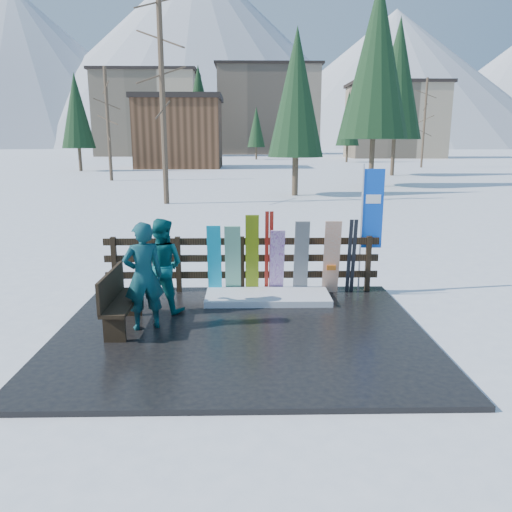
{
  "coord_description": "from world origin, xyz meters",
  "views": [
    {
      "loc": [
        0.09,
        -7.72,
        3.1
      ],
      "look_at": [
        0.26,
        1.0,
        1.1
      ],
      "focal_mm": 35.0,
      "sensor_mm": 36.0,
      "label": 1
    }
  ],
  "objects_px": {
    "snowboard_5": "(332,258)",
    "rental_flag": "(370,214)",
    "snowboard_1": "(233,260)",
    "person_back": "(162,265)",
    "person_front": "(144,276)",
    "snowboard_0": "(214,260)",
    "snowboard_2": "(252,255)",
    "snowboard_4": "(301,258)",
    "bench": "(118,298)",
    "snowboard_3": "(277,262)"
  },
  "relations": [
    {
      "from": "snowboard_5",
      "to": "person_back",
      "type": "xyz_separation_m",
      "value": [
        -3.23,
        -0.98,
        0.1
      ]
    },
    {
      "from": "snowboard_1",
      "to": "person_back",
      "type": "bearing_deg",
      "value": -141.94
    },
    {
      "from": "bench",
      "to": "snowboard_3",
      "type": "height_order",
      "value": "snowboard_3"
    },
    {
      "from": "snowboard_2",
      "to": "snowboard_1",
      "type": "bearing_deg",
      "value": 180.0
    },
    {
      "from": "snowboard_5",
      "to": "person_back",
      "type": "relative_size",
      "value": 0.89
    },
    {
      "from": "snowboard_4",
      "to": "snowboard_1",
      "type": "bearing_deg",
      "value": 180.0
    },
    {
      "from": "snowboard_1",
      "to": "snowboard_4",
      "type": "height_order",
      "value": "snowboard_4"
    },
    {
      "from": "snowboard_5",
      "to": "person_front",
      "type": "relative_size",
      "value": 0.86
    },
    {
      "from": "person_front",
      "to": "snowboard_5",
      "type": "bearing_deg",
      "value": -173.36
    },
    {
      "from": "snowboard_2",
      "to": "snowboard_5",
      "type": "xyz_separation_m",
      "value": [
        1.6,
        0.0,
        -0.07
      ]
    },
    {
      "from": "person_back",
      "to": "rental_flag",
      "type": "bearing_deg",
      "value": -144.91
    },
    {
      "from": "snowboard_1",
      "to": "snowboard_5",
      "type": "bearing_deg",
      "value": -0.0
    },
    {
      "from": "bench",
      "to": "snowboard_3",
      "type": "bearing_deg",
      "value": 34.04
    },
    {
      "from": "person_back",
      "to": "snowboard_5",
      "type": "bearing_deg",
      "value": -145.27
    },
    {
      "from": "bench",
      "to": "snowboard_0",
      "type": "distance_m",
      "value": 2.36
    },
    {
      "from": "snowboard_0",
      "to": "snowboard_2",
      "type": "height_order",
      "value": "snowboard_2"
    },
    {
      "from": "snowboard_5",
      "to": "person_front",
      "type": "bearing_deg",
      "value": -151.35
    },
    {
      "from": "snowboard_3",
      "to": "person_back",
      "type": "height_order",
      "value": "person_back"
    },
    {
      "from": "snowboard_1",
      "to": "person_front",
      "type": "bearing_deg",
      "value": -127.19
    },
    {
      "from": "snowboard_2",
      "to": "person_front",
      "type": "distance_m",
      "value": 2.57
    },
    {
      "from": "snowboard_3",
      "to": "rental_flag",
      "type": "distance_m",
      "value": 2.13
    },
    {
      "from": "snowboard_0",
      "to": "snowboard_2",
      "type": "xyz_separation_m",
      "value": [
        0.75,
        -0.0,
        0.11
      ]
    },
    {
      "from": "snowboard_2",
      "to": "snowboard_3",
      "type": "height_order",
      "value": "snowboard_2"
    },
    {
      "from": "snowboard_2",
      "to": "person_back",
      "type": "relative_size",
      "value": 0.98
    },
    {
      "from": "snowboard_0",
      "to": "bench",
      "type": "bearing_deg",
      "value": -128.61
    },
    {
      "from": "snowboard_2",
      "to": "snowboard_5",
      "type": "distance_m",
      "value": 1.6
    },
    {
      "from": "snowboard_2",
      "to": "snowboard_5",
      "type": "bearing_deg",
      "value": 0.0
    },
    {
      "from": "bench",
      "to": "snowboard_5",
      "type": "xyz_separation_m",
      "value": [
        3.82,
        1.84,
        0.24
      ]
    },
    {
      "from": "bench",
      "to": "snowboard_2",
      "type": "distance_m",
      "value": 2.9
    },
    {
      "from": "bench",
      "to": "person_front",
      "type": "xyz_separation_m",
      "value": [
        0.43,
        -0.01,
        0.38
      ]
    },
    {
      "from": "snowboard_2",
      "to": "person_back",
      "type": "height_order",
      "value": "person_back"
    },
    {
      "from": "person_front",
      "to": "bench",
      "type": "bearing_deg",
      "value": -23.21
    },
    {
      "from": "bench",
      "to": "snowboard_0",
      "type": "bearing_deg",
      "value": 51.39
    },
    {
      "from": "snowboard_2",
      "to": "snowboard_4",
      "type": "xyz_separation_m",
      "value": [
        0.98,
        -0.0,
        -0.06
      ]
    },
    {
      "from": "rental_flag",
      "to": "snowboard_2",
      "type": "bearing_deg",
      "value": -173.56
    },
    {
      "from": "snowboard_5",
      "to": "rental_flag",
      "type": "distance_m",
      "value": 1.2
    },
    {
      "from": "snowboard_1",
      "to": "snowboard_5",
      "type": "xyz_separation_m",
      "value": [
        1.98,
        -0.0,
        0.04
      ]
    },
    {
      "from": "snowboard_0",
      "to": "snowboard_4",
      "type": "distance_m",
      "value": 1.74
    },
    {
      "from": "rental_flag",
      "to": "snowboard_5",
      "type": "bearing_deg",
      "value": -161.3
    },
    {
      "from": "bench",
      "to": "snowboard_1",
      "type": "bearing_deg",
      "value": 45.03
    },
    {
      "from": "rental_flag",
      "to": "snowboard_0",
      "type": "bearing_deg",
      "value": -175.1
    },
    {
      "from": "snowboard_4",
      "to": "snowboard_0",
      "type": "bearing_deg",
      "value": 180.0
    },
    {
      "from": "snowboard_3",
      "to": "snowboard_4",
      "type": "distance_m",
      "value": 0.49
    },
    {
      "from": "snowboard_5",
      "to": "rental_flag",
      "type": "bearing_deg",
      "value": 18.7
    },
    {
      "from": "snowboard_1",
      "to": "person_back",
      "type": "xyz_separation_m",
      "value": [
        -1.25,
        -0.98,
        0.14
      ]
    },
    {
      "from": "snowboard_5",
      "to": "person_back",
      "type": "distance_m",
      "value": 3.38
    },
    {
      "from": "snowboard_5",
      "to": "rental_flag",
      "type": "xyz_separation_m",
      "value": [
        0.8,
        0.27,
        0.85
      ]
    },
    {
      "from": "person_back",
      "to": "person_front",
      "type": "bearing_deg",
      "value": 98.07
    },
    {
      "from": "snowboard_5",
      "to": "snowboard_2",
      "type": "bearing_deg",
      "value": 180.0
    },
    {
      "from": "snowboard_2",
      "to": "snowboard_4",
      "type": "height_order",
      "value": "snowboard_2"
    }
  ]
}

